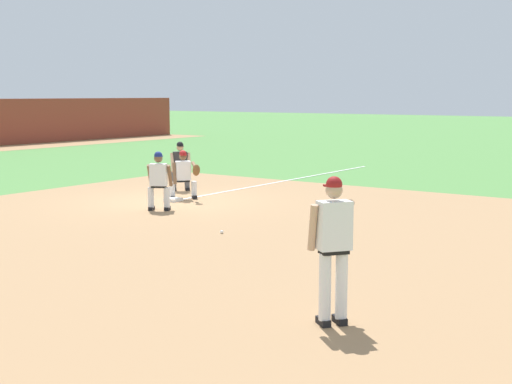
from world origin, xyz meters
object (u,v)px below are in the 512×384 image
at_px(baseball, 222,232).
at_px(pitcher, 334,241).
at_px(first_base_bag, 173,200).
at_px(baserunner, 159,179).
at_px(first_baseman, 184,173).
at_px(umpire, 180,164).

xyz_separation_m(baseball, pitcher, (-3.79, -4.71, 1.02)).
relative_size(first_base_bag, baseball, 5.14).
xyz_separation_m(first_base_bag, baserunner, (-1.33, -0.73, 0.75)).
height_order(first_baseman, umpire, umpire).
xyz_separation_m(baseball, umpire, (4.52, 5.07, 0.76)).
bearing_deg(pitcher, first_baseman, 50.44).
bearing_deg(baserunner, first_baseman, 22.12).
distance_m(pitcher, baserunner, 9.39).
bearing_deg(first_base_bag, baseball, -126.09).
relative_size(pitcher, baserunner, 1.27).
xyz_separation_m(baserunner, umpire, (3.07, 1.99, 0.00)).
xyz_separation_m(first_baseman, umpire, (1.27, 1.26, 0.06)).
xyz_separation_m(pitcher, first_baseman, (7.04, 8.52, -0.33)).
bearing_deg(umpire, first_base_bag, -144.12).
distance_m(first_base_bag, baserunner, 1.70).
bearing_deg(pitcher, baseball, 51.11).
height_order(first_base_bag, umpire, umpire).
bearing_deg(baseball, umpire, 48.31).
bearing_deg(baserunner, umpire, 32.92).
bearing_deg(first_base_bag, first_baseman, -0.17).
distance_m(first_base_bag, pitcher, 10.81).
relative_size(pitcher, umpire, 1.27).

